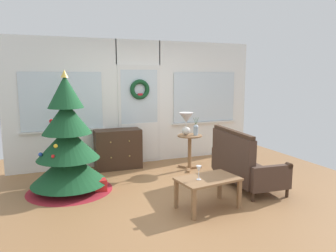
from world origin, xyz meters
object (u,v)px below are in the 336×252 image
at_px(table_lamp, 186,121).
at_px(wine_glass, 199,170).
at_px(dresser_cabinet, 118,149).
at_px(coffee_table, 208,183).
at_px(settee_sofa, 242,164).
at_px(flower_vase, 196,129).
at_px(gift_box, 100,185).
at_px(christmas_tree, 68,149).
at_px(side_table, 190,145).

relative_size(table_lamp, wine_glass, 2.26).
relative_size(dresser_cabinet, table_lamp, 2.07).
bearing_deg(table_lamp, coffee_table, -105.65).
relative_size(settee_sofa, flower_vase, 4.20).
bearing_deg(coffee_table, dresser_cabinet, 106.55).
height_order(flower_vase, wine_glass, flower_vase).
xyz_separation_m(table_lamp, flower_vase, (0.16, -0.10, -0.17)).
relative_size(flower_vase, gift_box, 1.81).
bearing_deg(christmas_tree, side_table, 9.17).
xyz_separation_m(christmas_tree, side_table, (2.31, 0.37, -0.20)).
distance_m(side_table, gift_box, 1.99).
bearing_deg(christmas_tree, gift_box, -25.80).
relative_size(coffee_table, wine_glass, 4.62).
relative_size(christmas_tree, settee_sofa, 1.31).
bearing_deg(dresser_cabinet, settee_sofa, -47.02).
distance_m(settee_sofa, gift_box, 2.35).
distance_m(christmas_tree, settee_sofa, 2.84).
xyz_separation_m(side_table, gift_box, (-1.86, -0.59, -0.39)).
xyz_separation_m(table_lamp, gift_box, (-1.80, -0.63, -0.87)).
relative_size(dresser_cabinet, flower_vase, 2.60).
height_order(wine_glass, gift_box, wine_glass).
bearing_deg(side_table, wine_glass, -111.82).
bearing_deg(wine_glass, dresser_cabinet, 103.08).
xyz_separation_m(coffee_table, gift_box, (-1.28, 1.22, -0.27)).
relative_size(side_table, coffee_table, 0.76).
bearing_deg(table_lamp, dresser_cabinet, 155.67).
distance_m(christmas_tree, dresser_cabinet, 1.43).
bearing_deg(coffee_table, table_lamp, 74.35).
bearing_deg(settee_sofa, flower_vase, 104.26).
bearing_deg(coffee_table, gift_box, 136.48).
distance_m(dresser_cabinet, coffee_table, 2.51).
bearing_deg(christmas_tree, dresser_cabinet, 43.64).
bearing_deg(flower_vase, gift_box, -164.86).
xyz_separation_m(dresser_cabinet, flower_vase, (1.39, -0.66, 0.41)).
height_order(christmas_tree, side_table, christmas_tree).
relative_size(settee_sofa, wine_glass, 7.54).
height_order(dresser_cabinet, table_lamp, table_lamp).
relative_size(dresser_cabinet, wine_glass, 4.67).
relative_size(flower_vase, wine_glass, 1.79).
bearing_deg(gift_box, coffee_table, -43.52).
height_order(dresser_cabinet, gift_box, dresser_cabinet).
height_order(dresser_cabinet, settee_sofa, settee_sofa).
distance_m(table_lamp, flower_vase, 0.25).
distance_m(dresser_cabinet, table_lamp, 1.47).
xyz_separation_m(settee_sofa, gift_box, (-2.25, 0.62, -0.28)).
xyz_separation_m(side_table, wine_glass, (-0.73, -1.82, 0.09)).
bearing_deg(flower_vase, table_lamp, 147.99).
bearing_deg(coffee_table, side_table, 72.27).
bearing_deg(coffee_table, settee_sofa, 31.59).
bearing_deg(table_lamp, christmas_tree, -169.60).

